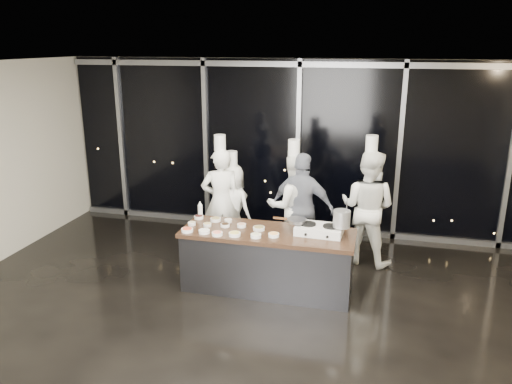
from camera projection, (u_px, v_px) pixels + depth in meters
ground at (252, 320)px, 6.49m from camera, size 9.00×9.00×0.00m
room_shell at (266, 152)px, 5.80m from camera, size 9.02×7.02×3.21m
window_wall at (298, 148)px, 9.22m from camera, size 8.90×0.11×3.20m
demo_counter at (268, 260)px, 7.20m from camera, size 2.46×0.86×0.90m
stove at (319, 229)px, 6.96m from camera, size 0.67×0.44×0.14m
frying_pan at (296, 220)px, 7.03m from camera, size 0.48×0.29×0.05m
stock_pot at (342, 219)px, 6.81m from camera, size 0.25×0.25×0.23m
prep_bowls at (225, 228)px, 7.13m from camera, size 1.40×0.73×0.05m
squeeze_bottle at (200, 209)px, 7.62m from camera, size 0.07×0.07×0.26m
chef_far_left at (221, 201)px, 8.35m from camera, size 0.78×0.65×2.04m
chef_left at (232, 206)px, 8.58m from camera, size 0.86×0.72×1.73m
chef_center at (293, 206)px, 8.21m from camera, size 1.03×0.92×1.99m
guest at (302, 208)px, 8.06m from camera, size 1.12×0.63×1.80m
chef_right at (367, 207)px, 7.98m from camera, size 1.08×0.95×2.10m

